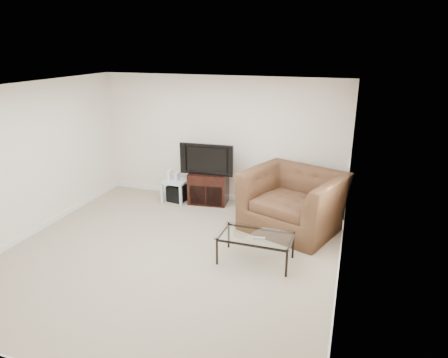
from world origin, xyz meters
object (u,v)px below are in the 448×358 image
(subwoofer, at_px, (178,193))
(recliner, at_px, (294,192))
(television, at_px, (208,158))
(tv_stand, at_px, (209,187))
(side_table, at_px, (176,190))
(coffee_table, at_px, (256,248))

(subwoofer, height_order, recliner, recliner)
(recliner, bearing_deg, television, -179.83)
(subwoofer, bearing_deg, television, 8.01)
(tv_stand, height_order, television, television)
(side_table, xyz_separation_m, recliner, (2.47, -0.54, 0.46))
(recliner, bearing_deg, coffee_table, -84.53)
(tv_stand, bearing_deg, television, -90.00)
(tv_stand, bearing_deg, side_table, -174.68)
(tv_stand, relative_size, recliner, 0.49)
(coffee_table, bearing_deg, television, 127.11)
(tv_stand, height_order, side_table, tv_stand)
(side_table, bearing_deg, subwoofer, 32.63)
(tv_stand, bearing_deg, coffee_table, -59.76)
(tv_stand, xyz_separation_m, recliner, (1.80, -0.68, 0.37))
(television, bearing_deg, recliner, -22.60)
(recliner, bearing_deg, tv_stand, 179.33)
(side_table, relative_size, coffee_table, 0.42)
(television, distance_m, side_table, 0.99)
(side_table, distance_m, subwoofer, 0.07)
(coffee_table, bearing_deg, subwoofer, 138.83)
(television, distance_m, coffee_table, 2.53)
(coffee_table, bearing_deg, side_table, 139.48)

